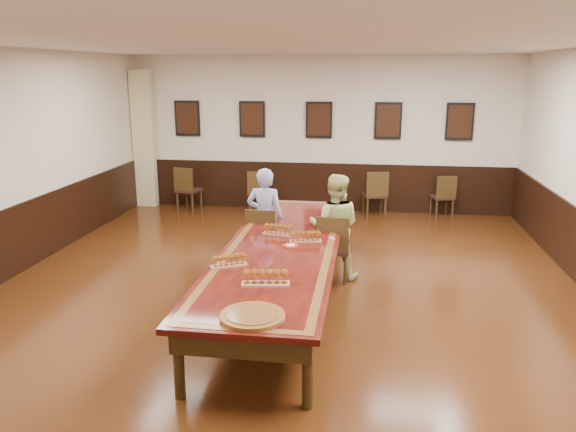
% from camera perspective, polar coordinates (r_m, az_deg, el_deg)
% --- Properties ---
extents(floor, '(8.00, 10.00, 0.02)m').
position_cam_1_polar(floor, '(7.33, -0.57, -8.65)').
color(floor, black).
rests_on(floor, ground).
extents(ceiling, '(8.00, 10.00, 0.02)m').
position_cam_1_polar(ceiling, '(6.74, -0.64, 17.39)').
color(ceiling, white).
rests_on(ceiling, floor).
extents(wall_back, '(8.00, 0.02, 3.20)m').
position_cam_1_polar(wall_back, '(11.78, 3.17, 8.30)').
color(wall_back, beige).
rests_on(wall_back, floor).
extents(wall_front, '(8.00, 0.02, 3.20)m').
position_cam_1_polar(wall_front, '(2.32, -21.14, -19.81)').
color(wall_front, beige).
rests_on(wall_front, floor).
extents(chair_man, '(0.46, 0.50, 0.94)m').
position_cam_1_polar(chair_man, '(8.34, -2.48, -2.23)').
color(chair_man, black).
rests_on(chair_man, floor).
extents(chair_woman, '(0.46, 0.50, 0.96)m').
position_cam_1_polar(chair_woman, '(7.90, 4.64, -3.15)').
color(chair_woman, black).
rests_on(chair_woman, floor).
extents(spare_chair_a, '(0.54, 0.57, 0.94)m').
position_cam_1_polar(spare_chair_a, '(12.01, -10.04, 2.76)').
color(spare_chair_a, black).
rests_on(spare_chair_a, floor).
extents(spare_chair_b, '(0.48, 0.52, 0.90)m').
position_cam_1_polar(spare_chair_b, '(11.65, -3.03, 2.50)').
color(spare_chair_b, black).
rests_on(spare_chair_b, floor).
extents(spare_chair_c, '(0.54, 0.57, 0.94)m').
position_cam_1_polar(spare_chair_c, '(11.49, 8.81, 2.28)').
color(spare_chair_c, black).
rests_on(spare_chair_c, floor).
extents(spare_chair_d, '(0.50, 0.53, 0.87)m').
position_cam_1_polar(spare_chair_d, '(11.75, 15.41, 2.01)').
color(spare_chair_d, black).
rests_on(spare_chair_d, floor).
extents(person_man, '(0.57, 0.39, 1.51)m').
position_cam_1_polar(person_man, '(8.35, -2.34, -0.19)').
color(person_man, '#4759B2').
rests_on(person_man, floor).
extents(person_woman, '(0.76, 0.60, 1.50)m').
position_cam_1_polar(person_woman, '(7.92, 4.76, -1.07)').
color(person_woman, '#C5CA7E').
rests_on(person_woman, floor).
extents(pink_phone, '(0.10, 0.15, 0.01)m').
position_cam_1_polar(pink_phone, '(7.35, 4.49, -2.27)').
color(pink_phone, '#E04A74').
rests_on(pink_phone, conference_table).
extents(curtain, '(0.45, 0.18, 2.90)m').
position_cam_1_polar(curtain, '(12.51, -14.44, 7.54)').
color(curtain, '#CCBF8C').
rests_on(curtain, floor).
extents(wainscoting, '(8.00, 10.00, 1.00)m').
position_cam_1_polar(wainscoting, '(7.14, -0.58, -4.89)').
color(wainscoting, black).
rests_on(wainscoting, floor).
extents(conference_table, '(1.40, 5.00, 0.76)m').
position_cam_1_polar(conference_table, '(7.10, -0.58, -4.04)').
color(conference_table, '#320908').
rests_on(conference_table, floor).
extents(posters, '(6.14, 0.04, 0.74)m').
position_cam_1_polar(posters, '(11.68, 3.16, 9.73)').
color(posters, black).
rests_on(posters, wall_back).
extents(flight_a, '(0.43, 0.21, 0.16)m').
position_cam_1_polar(flight_a, '(7.46, -1.00, -1.44)').
color(flight_a, '#965E3E').
rests_on(flight_a, conference_table).
extents(flight_b, '(0.43, 0.21, 0.15)m').
position_cam_1_polar(flight_b, '(7.16, 1.79, -2.14)').
color(flight_b, '#965E3E').
rests_on(flight_b, conference_table).
extents(flight_c, '(0.41, 0.31, 0.15)m').
position_cam_1_polar(flight_c, '(6.30, -6.02, -4.57)').
color(flight_c, '#965E3E').
rests_on(flight_c, conference_table).
extents(flight_d, '(0.51, 0.22, 0.18)m').
position_cam_1_polar(flight_d, '(5.73, -2.30, -6.32)').
color(flight_d, '#965E3E').
rests_on(flight_d, conference_table).
extents(red_plate_grp, '(0.21, 0.21, 0.03)m').
position_cam_1_polar(red_plate_grp, '(6.99, 0.26, -3.05)').
color(red_plate_grp, '#B9210C').
rests_on(red_plate_grp, conference_table).
extents(carved_platter, '(0.70, 0.70, 0.05)m').
position_cam_1_polar(carved_platter, '(5.05, -3.63, -10.11)').
color(carved_platter, '#5E3612').
rests_on(carved_platter, conference_table).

